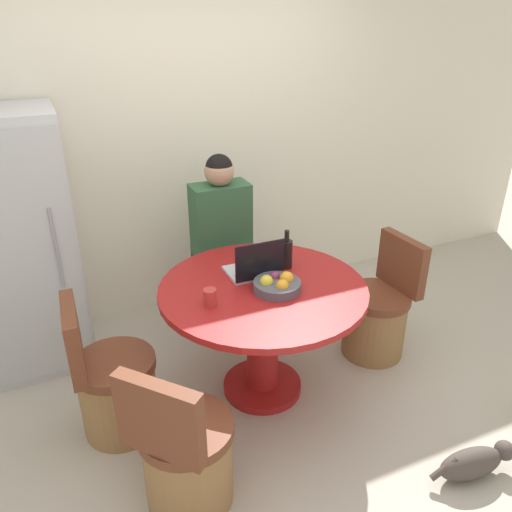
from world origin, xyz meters
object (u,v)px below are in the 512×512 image
object	(u,v)px
laptop	(255,268)
fruit_bowl	(277,284)
cat	(474,462)
refrigerator	(23,245)
bottle	(286,253)
person_seated	(219,236)
chair_right_side	(377,316)
chair_left_side	(114,388)
chair_near_left_corner	(186,457)
dining_table	(263,316)

from	to	relation	value
laptop	fruit_bowl	bearing A→B (deg)	101.70
cat	refrigerator	bearing A→B (deg)	141.44
laptop	bottle	xyz separation A→B (m)	(0.22, 0.02, 0.04)
fruit_bowl	bottle	distance (m)	0.30
person_seated	laptop	size ratio (longest dim) A/B	4.35
person_seated	bottle	distance (m)	0.71
chair_right_side	refrigerator	bearing A→B (deg)	-115.90
bottle	cat	world-z (taller)	bottle
chair_left_side	chair_right_side	xyz separation A→B (m)	(1.80, 0.02, 0.00)
refrigerator	chair_left_side	xyz separation A→B (m)	(0.36, -0.92, -0.56)
chair_right_side	chair_near_left_corner	size ratio (longest dim) A/B	1.00
fruit_bowl	bottle	bearing A→B (deg)	53.60
fruit_bowl	cat	xyz separation A→B (m)	(0.67, -0.98, -0.70)
chair_near_left_corner	person_seated	xyz separation A→B (m)	(0.70, 1.43, 0.45)
dining_table	chair_near_left_corner	distance (m)	0.94
person_seated	fruit_bowl	distance (m)	0.91
chair_near_left_corner	chair_right_side	bearing A→B (deg)	-109.29
chair_left_side	chair_right_side	size ratio (longest dim) A/B	1.00
laptop	bottle	distance (m)	0.23
laptop	cat	distance (m)	1.57
laptop	fruit_bowl	xyz separation A→B (m)	(0.05, -0.22, -0.01)
chair_left_side	laptop	bearing A→B (deg)	-80.99
bottle	chair_right_side	bearing A→B (deg)	-9.69
refrigerator	cat	distance (m)	2.92
dining_table	laptop	world-z (taller)	laptop
chair_near_left_corner	laptop	world-z (taller)	laptop
refrigerator	chair_near_left_corner	xyz separation A→B (m)	(0.58, -1.55, -0.56)
refrigerator	dining_table	bearing A→B (deg)	-37.14
cat	laptop	bearing A→B (deg)	127.62
refrigerator	person_seated	xyz separation A→B (m)	(1.29, -0.12, -0.11)
refrigerator	fruit_bowl	bearing A→B (deg)	-38.03
refrigerator	chair_near_left_corner	distance (m)	1.75
chair_right_side	laptop	world-z (taller)	laptop
refrigerator	laptop	world-z (taller)	refrigerator
chair_left_side	chair_right_side	world-z (taller)	same
refrigerator	chair_right_side	xyz separation A→B (m)	(2.15, -0.90, -0.56)
person_seated	bottle	xyz separation A→B (m)	(0.20, -0.67, 0.11)
chair_left_side	cat	world-z (taller)	chair_left_side
bottle	refrigerator	bearing A→B (deg)	152.15
person_seated	bottle	bearing A→B (deg)	106.82
chair_left_side	chair_right_side	bearing A→B (deg)	-87.39
refrigerator	bottle	distance (m)	1.68
chair_right_side	person_seated	bearing A→B (deg)	-135.21
refrigerator	chair_right_side	world-z (taller)	refrigerator
dining_table	chair_right_side	bearing A→B (deg)	3.23
chair_near_left_corner	laptop	xyz separation A→B (m)	(0.68, 0.74, 0.52)
person_seated	cat	xyz separation A→B (m)	(0.69, -1.89, -0.65)
dining_table	person_seated	xyz separation A→B (m)	(0.03, 0.83, 0.18)
dining_table	person_seated	bearing A→B (deg)	87.86
dining_table	fruit_bowl	world-z (taller)	fruit_bowl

